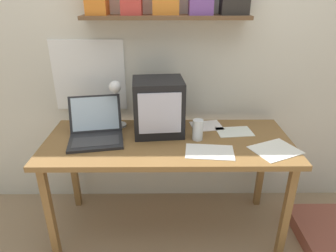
{
  "coord_description": "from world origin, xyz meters",
  "views": [
    {
      "loc": [
        -0.01,
        -1.76,
        1.65
      ],
      "look_at": [
        0.0,
        0.0,
        0.84
      ],
      "focal_mm": 32.0,
      "sensor_mm": 36.0,
      "label": 1
    }
  ],
  "objects_px": {
    "crt_monitor": "(158,107)",
    "loose_paper_near_laptop": "(210,152)",
    "corner_desk": "(168,149)",
    "open_notebook": "(234,132)",
    "printed_handout": "(206,126)",
    "floor_cushion": "(332,232)",
    "laptop": "(96,129)",
    "loose_paper_near_monitor": "(275,150)",
    "juice_glass": "(198,131)",
    "desk_lamp": "(116,97)"
  },
  "relations": [
    {
      "from": "laptop",
      "to": "desk_lamp",
      "type": "relative_size",
      "value": 1.14
    },
    {
      "from": "crt_monitor",
      "to": "desk_lamp",
      "type": "relative_size",
      "value": 1.06
    },
    {
      "from": "laptop",
      "to": "juice_glass",
      "type": "distance_m",
      "value": 0.67
    },
    {
      "from": "corner_desk",
      "to": "juice_glass",
      "type": "distance_m",
      "value": 0.23
    },
    {
      "from": "laptop",
      "to": "printed_handout",
      "type": "relative_size",
      "value": 1.66
    },
    {
      "from": "loose_paper_near_laptop",
      "to": "corner_desk",
      "type": "bearing_deg",
      "value": 146.67
    },
    {
      "from": "loose_paper_near_laptop",
      "to": "open_notebook",
      "type": "bearing_deg",
      "value": 53.11
    },
    {
      "from": "corner_desk",
      "to": "open_notebook",
      "type": "distance_m",
      "value": 0.48
    },
    {
      "from": "open_notebook",
      "to": "loose_paper_near_monitor",
      "type": "bearing_deg",
      "value": -52.96
    },
    {
      "from": "loose_paper_near_laptop",
      "to": "laptop",
      "type": "bearing_deg",
      "value": 164.48
    },
    {
      "from": "crt_monitor",
      "to": "juice_glass",
      "type": "relative_size",
      "value": 2.71
    },
    {
      "from": "loose_paper_near_laptop",
      "to": "loose_paper_near_monitor",
      "type": "bearing_deg",
      "value": 2.68
    },
    {
      "from": "laptop",
      "to": "printed_handout",
      "type": "distance_m",
      "value": 0.78
    },
    {
      "from": "printed_handout",
      "to": "juice_glass",
      "type": "bearing_deg",
      "value": -112.3
    },
    {
      "from": "desk_lamp",
      "to": "juice_glass",
      "type": "distance_m",
      "value": 0.6
    },
    {
      "from": "juice_glass",
      "to": "loose_paper_near_laptop",
      "type": "distance_m",
      "value": 0.19
    },
    {
      "from": "juice_glass",
      "to": "printed_handout",
      "type": "height_order",
      "value": "juice_glass"
    },
    {
      "from": "corner_desk",
      "to": "laptop",
      "type": "relative_size",
      "value": 4.05
    },
    {
      "from": "laptop",
      "to": "loose_paper_near_laptop",
      "type": "distance_m",
      "value": 0.76
    },
    {
      "from": "crt_monitor",
      "to": "open_notebook",
      "type": "xyz_separation_m",
      "value": [
        0.53,
        -0.01,
        -0.18
      ]
    },
    {
      "from": "floor_cushion",
      "to": "juice_glass",
      "type": "bearing_deg",
      "value": 172.75
    },
    {
      "from": "juice_glass",
      "to": "printed_handout",
      "type": "relative_size",
      "value": 0.57
    },
    {
      "from": "laptop",
      "to": "loose_paper_near_monitor",
      "type": "distance_m",
      "value": 1.16
    },
    {
      "from": "crt_monitor",
      "to": "laptop",
      "type": "relative_size",
      "value": 0.93
    },
    {
      "from": "crt_monitor",
      "to": "loose_paper_near_laptop",
      "type": "distance_m",
      "value": 0.46
    },
    {
      "from": "corner_desk",
      "to": "laptop",
      "type": "height_order",
      "value": "laptop"
    },
    {
      "from": "corner_desk",
      "to": "laptop",
      "type": "distance_m",
      "value": 0.5
    },
    {
      "from": "open_notebook",
      "to": "printed_handout",
      "type": "distance_m",
      "value": 0.21
    },
    {
      "from": "crt_monitor",
      "to": "juice_glass",
      "type": "distance_m",
      "value": 0.31
    },
    {
      "from": "laptop",
      "to": "juice_glass",
      "type": "relative_size",
      "value": 2.91
    },
    {
      "from": "juice_glass",
      "to": "corner_desk",
      "type": "bearing_deg",
      "value": -177.97
    },
    {
      "from": "printed_handout",
      "to": "crt_monitor",
      "type": "bearing_deg",
      "value": -164.38
    },
    {
      "from": "juice_glass",
      "to": "floor_cushion",
      "type": "height_order",
      "value": "juice_glass"
    },
    {
      "from": "corner_desk",
      "to": "printed_handout",
      "type": "relative_size",
      "value": 6.72
    },
    {
      "from": "open_notebook",
      "to": "loose_paper_near_laptop",
      "type": "bearing_deg",
      "value": -126.89
    },
    {
      "from": "printed_handout",
      "to": "loose_paper_near_laptop",
      "type": "bearing_deg",
      "value": -94.18
    },
    {
      "from": "juice_glass",
      "to": "open_notebook",
      "type": "bearing_deg",
      "value": 21.88
    },
    {
      "from": "juice_glass",
      "to": "loose_paper_near_monitor",
      "type": "xyz_separation_m",
      "value": [
        0.47,
        -0.15,
        -0.06
      ]
    },
    {
      "from": "corner_desk",
      "to": "loose_paper_near_laptop",
      "type": "bearing_deg",
      "value": -33.33
    },
    {
      "from": "floor_cushion",
      "to": "laptop",
      "type": "bearing_deg",
      "value": 174.64
    },
    {
      "from": "crt_monitor",
      "to": "loose_paper_near_laptop",
      "type": "xyz_separation_m",
      "value": [
        0.32,
        -0.29,
        -0.18
      ]
    },
    {
      "from": "desk_lamp",
      "to": "floor_cushion",
      "type": "height_order",
      "value": "desk_lamp"
    },
    {
      "from": "open_notebook",
      "to": "floor_cushion",
      "type": "relative_size",
      "value": 0.51
    },
    {
      "from": "printed_handout",
      "to": "floor_cushion",
      "type": "xyz_separation_m",
      "value": [
        0.91,
        -0.34,
        -0.7
      ]
    },
    {
      "from": "crt_monitor",
      "to": "loose_paper_near_monitor",
      "type": "bearing_deg",
      "value": -25.34
    },
    {
      "from": "laptop",
      "to": "desk_lamp",
      "type": "bearing_deg",
      "value": 40.54
    },
    {
      "from": "loose_paper_near_laptop",
      "to": "juice_glass",
      "type": "bearing_deg",
      "value": 108.53
    },
    {
      "from": "crt_monitor",
      "to": "corner_desk",
      "type": "bearing_deg",
      "value": -67.11
    },
    {
      "from": "corner_desk",
      "to": "crt_monitor",
      "type": "bearing_deg",
      "value": 118.01
    },
    {
      "from": "loose_paper_near_laptop",
      "to": "floor_cushion",
      "type": "relative_size",
      "value": 0.62
    }
  ]
}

